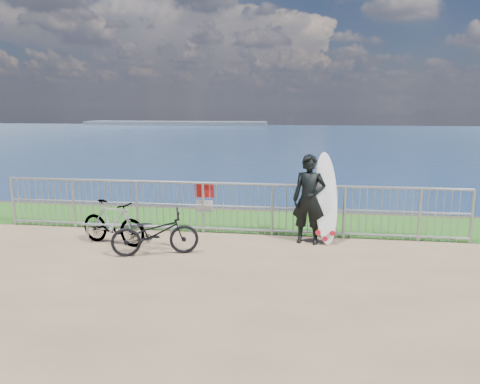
% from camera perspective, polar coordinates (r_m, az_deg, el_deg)
% --- Properties ---
extents(grass_strip, '(120.00, 120.00, 0.00)m').
position_cam_1_polar(grass_strip, '(11.26, -0.73, -3.52)').
color(grass_strip, '#23601A').
rests_on(grass_strip, ground).
extents(seascape, '(260.00, 260.00, 5.00)m').
position_cam_1_polar(seascape, '(162.23, -7.78, 8.09)').
color(seascape, brown).
rests_on(seascape, ground).
extents(railing, '(10.06, 0.10, 1.13)m').
position_cam_1_polar(railing, '(10.07, -1.68, -1.88)').
color(railing, '#989BA1').
rests_on(railing, ground).
extents(surfer, '(0.71, 0.52, 1.80)m').
position_cam_1_polar(surfer, '(9.41, 8.42, -0.90)').
color(surfer, black).
rests_on(surfer, ground).
extents(surfboard, '(0.60, 0.56, 1.84)m').
position_cam_1_polar(surfboard, '(9.48, 10.43, -1.19)').
color(surfboard, white).
rests_on(surfboard, ground).
extents(bicycle_near, '(1.70, 1.07, 0.84)m').
position_cam_1_polar(bicycle_near, '(8.82, -10.31, -4.91)').
color(bicycle_near, black).
rests_on(bicycle_near, ground).
extents(bicycle_far, '(1.55, 0.81, 0.90)m').
position_cam_1_polar(bicycle_far, '(9.64, -15.23, -3.62)').
color(bicycle_far, black).
rests_on(bicycle_far, ground).
extents(bike_rack, '(1.95, 0.05, 0.40)m').
position_cam_1_polar(bike_rack, '(9.59, -13.42, -4.31)').
color(bike_rack, '#989BA1').
rests_on(bike_rack, ground).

